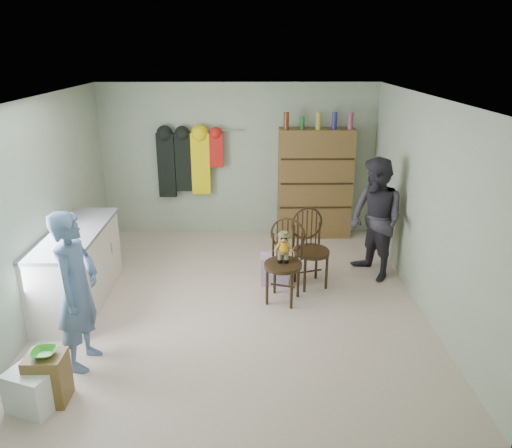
{
  "coord_description": "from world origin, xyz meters",
  "views": [
    {
      "loc": [
        0.16,
        -5.62,
        3.03
      ],
      "look_at": [
        0.25,
        0.2,
        0.95
      ],
      "focal_mm": 35.0,
      "sensor_mm": 36.0,
      "label": 1
    }
  ],
  "objects_px": {
    "counter": "(77,267)",
    "dresser": "(315,183)",
    "chair_far": "(310,245)",
    "chair_front": "(284,255)"
  },
  "relations": [
    {
      "from": "counter",
      "to": "chair_far",
      "type": "distance_m",
      "value": 2.95
    },
    {
      "from": "counter",
      "to": "chair_far",
      "type": "bearing_deg",
      "value": 9.09
    },
    {
      "from": "counter",
      "to": "chair_far",
      "type": "height_order",
      "value": "chair_far"
    },
    {
      "from": "chair_far",
      "to": "dresser",
      "type": "distance_m",
      "value": 1.89
    },
    {
      "from": "chair_far",
      "to": "dresser",
      "type": "bearing_deg",
      "value": 63.84
    },
    {
      "from": "counter",
      "to": "chair_far",
      "type": "xyz_separation_m",
      "value": [
        2.91,
        0.47,
        0.09
      ]
    },
    {
      "from": "dresser",
      "to": "chair_far",
      "type": "bearing_deg",
      "value": -98.87
    },
    {
      "from": "dresser",
      "to": "counter",
      "type": "bearing_deg",
      "value": -144.31
    },
    {
      "from": "counter",
      "to": "dresser",
      "type": "distance_m",
      "value": 3.96
    },
    {
      "from": "counter",
      "to": "chair_front",
      "type": "distance_m",
      "value": 2.55
    }
  ]
}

